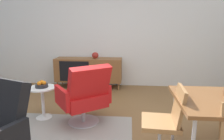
% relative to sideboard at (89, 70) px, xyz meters
% --- Properties ---
extents(ground_plane, '(8.32, 8.32, 0.00)m').
position_rel_sideboard_xyz_m(ground_plane, '(0.50, -2.30, -0.44)').
color(ground_plane, brown).
extents(wall_back, '(6.80, 0.12, 2.80)m').
position_rel_sideboard_xyz_m(wall_back, '(0.50, 0.30, 0.96)').
color(wall_back, silver).
rests_on(wall_back, ground_plane).
extents(sideboard, '(1.60, 0.45, 0.72)m').
position_rel_sideboard_xyz_m(sideboard, '(0.00, 0.00, 0.00)').
color(sideboard, brown).
rests_on(sideboard, ground_plane).
extents(vase_cobalt, '(0.16, 0.16, 0.15)m').
position_rel_sideboard_xyz_m(vase_cobalt, '(0.17, 0.00, 0.35)').
color(vase_cobalt, maroon).
rests_on(vase_cobalt, sideboard).
extents(dining_chair_near_window, '(0.44, 0.42, 0.86)m').
position_rel_sideboard_xyz_m(dining_chair_near_window, '(1.40, -2.69, 0.03)').
color(dining_chair_near_window, '#9E7042').
rests_on(dining_chair_near_window, ground_plane).
extents(lounge_chair_red, '(0.90, 0.90, 0.95)m').
position_rel_sideboard_xyz_m(lounge_chair_red, '(0.34, -1.91, 0.03)').
color(lounge_chair_red, red).
rests_on(lounge_chair_red, ground_plane).
extents(side_table_round, '(0.44, 0.44, 0.52)m').
position_rel_sideboard_xyz_m(side_table_round, '(-0.39, -1.76, -0.12)').
color(side_table_round, white).
rests_on(side_table_round, ground_plane).
extents(fruit_bowl, '(0.20, 0.20, 0.11)m').
position_rel_sideboard_xyz_m(fruit_bowl, '(-0.39, -1.76, 0.12)').
color(fruit_bowl, '#262628').
rests_on(fruit_bowl, side_table_round).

